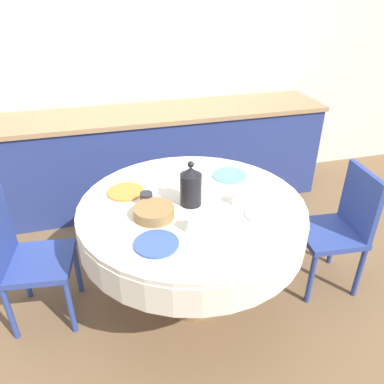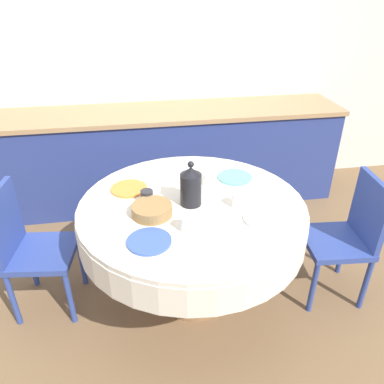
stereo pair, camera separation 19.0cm
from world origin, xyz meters
name	(u,v)px [view 1 (the left image)]	position (x,y,z in m)	size (l,w,h in m)	color
ground_plane	(192,297)	(0.00, 0.00, 0.00)	(12.00, 12.00, 0.00)	brown
wall_back	(142,59)	(0.00, 1.75, 1.30)	(7.00, 0.05, 2.60)	silver
kitchen_counter	(153,157)	(0.00, 1.42, 0.46)	(3.24, 0.64, 0.91)	navy
dining_table	(192,220)	(0.00, 0.00, 0.65)	(1.38, 1.38, 0.78)	olive
chair_left	(340,224)	(1.02, -0.09, 0.50)	(0.43, 0.43, 0.89)	#2D428E
chair_right	(24,255)	(-1.02, 0.13, 0.50)	(0.45, 0.45, 0.89)	#2D428E
plate_near_left	(156,244)	(-0.28, -0.34, 0.78)	(0.23, 0.23, 0.01)	#3856AD
cup_near_left	(192,224)	(-0.07, -0.26, 0.82)	(0.07, 0.07, 0.08)	white
plate_near_right	(265,215)	(0.37, -0.24, 0.78)	(0.23, 0.23, 0.01)	white
cup_near_right	(237,198)	(0.26, -0.07, 0.82)	(0.07, 0.07, 0.08)	white
plate_far_left	(126,192)	(-0.37, 0.24, 0.78)	(0.23, 0.23, 0.01)	orange
cup_far_left	(147,199)	(-0.26, 0.06, 0.82)	(0.07, 0.07, 0.08)	#28282D
plate_far_right	(229,175)	(0.34, 0.28, 0.78)	(0.23, 0.23, 0.01)	#60BCB7
cup_far_right	(204,178)	(0.14, 0.23, 0.82)	(0.07, 0.07, 0.08)	white
coffee_carafe	(191,186)	(-0.01, 0.00, 0.90)	(0.13, 0.13, 0.28)	black
bread_basket	(154,212)	(-0.24, -0.08, 0.81)	(0.23, 0.23, 0.06)	olive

